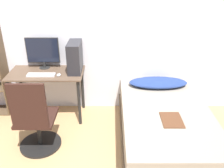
# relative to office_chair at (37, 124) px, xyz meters

# --- Properties ---
(wall_back) EXTENTS (8.00, 0.05, 2.50)m
(wall_back) POSITION_rel_office_chair_xyz_m (0.32, 1.07, 0.88)
(wall_back) COLOR silver
(wall_back) RESTS_ON ground_plane
(desk) EXTENTS (1.06, 0.55, 0.73)m
(desk) POSITION_rel_office_chair_xyz_m (-0.02, 0.77, 0.23)
(desk) COLOR brown
(desk) RESTS_ON ground_plane
(office_chair) EXTENTS (0.53, 0.53, 0.99)m
(office_chair) POSITION_rel_office_chair_xyz_m (0.00, 0.00, 0.00)
(office_chair) COLOR black
(office_chair) RESTS_ON ground_plane
(bed) EXTENTS (1.12, 1.85, 0.50)m
(bed) POSITION_rel_office_chair_xyz_m (1.61, 0.12, -0.13)
(bed) COLOR #4C3D2D
(bed) RESTS_ON ground_plane
(pillow) EXTENTS (0.85, 0.36, 0.11)m
(pillow) POSITION_rel_office_chair_xyz_m (1.61, 0.79, 0.18)
(pillow) COLOR navy
(pillow) RESTS_ON bed
(magazine) EXTENTS (0.24, 0.32, 0.01)m
(magazine) POSITION_rel_office_chair_xyz_m (1.62, -0.10, 0.13)
(magazine) COLOR #56331E
(magazine) RESTS_ON bed
(monitor) EXTENTS (0.48, 0.16, 0.46)m
(monitor) POSITION_rel_office_chair_xyz_m (-0.08, 0.95, 0.60)
(monitor) COLOR black
(monitor) RESTS_ON desk
(keyboard) EXTENTS (0.39, 0.12, 0.02)m
(keyboard) POSITION_rel_office_chair_xyz_m (-0.06, 0.66, 0.36)
(keyboard) COLOR silver
(keyboard) RESTS_ON desk
(pc_tower) EXTENTS (0.18, 0.40, 0.43)m
(pc_tower) POSITION_rel_office_chair_xyz_m (0.40, 0.83, 0.57)
(pc_tower) COLOR #232328
(pc_tower) RESTS_ON desk
(mouse) EXTENTS (0.06, 0.09, 0.02)m
(mouse) POSITION_rel_office_chair_xyz_m (0.19, 0.66, 0.36)
(mouse) COLOR silver
(mouse) RESTS_ON desk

